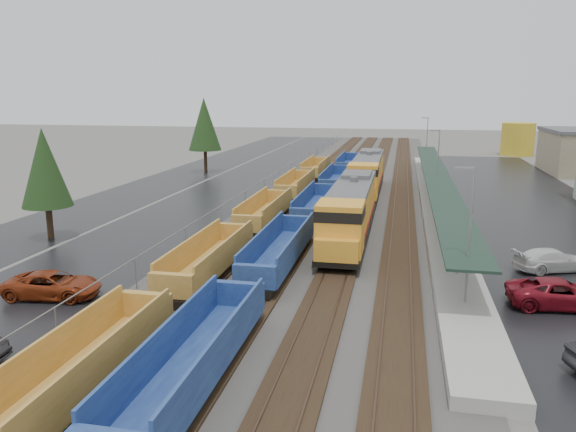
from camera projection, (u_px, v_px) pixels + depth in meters
name	position (u px, v px, depth m)	size (l,w,h in m)	color
ballast_strip	(353.00, 188.00, 70.26)	(20.00, 160.00, 0.08)	#302D2B
trackbed	(353.00, 187.00, 70.24)	(14.60, 160.00, 0.22)	black
west_parking_lot	(238.00, 184.00, 73.20)	(10.00, 160.00, 0.02)	black
west_road	(166.00, 182.00, 75.16)	(9.00, 160.00, 0.02)	black
east_commuter_lot	(532.00, 210.00, 56.99)	(16.00, 100.00, 0.02)	black
station_platform	(436.00, 200.00, 58.70)	(3.00, 80.00, 8.00)	#9E9B93
chainlink_fence	(276.00, 175.00, 70.29)	(0.08, 160.04, 2.02)	gray
distant_hills	(512.00, 125.00, 205.71)	(301.00, 140.00, 25.20)	#4F5C48
tree_west_near	(45.00, 168.00, 44.61)	(3.96, 3.96, 9.00)	#332316
tree_west_far	(204.00, 124.00, 82.81)	(4.84, 4.84, 11.00)	#332316
locomotive_lead	(350.00, 211.00, 44.57)	(3.12, 20.56, 4.65)	black
locomotive_trail	(367.00, 174.00, 64.66)	(3.12, 20.56, 4.65)	black
well_string_yellow	(242.00, 233.00, 43.14)	(2.56, 87.65, 2.27)	#A37E2D
well_string_blue	(301.00, 224.00, 45.81)	(2.57, 95.06, 2.28)	navy
storage_tank	(518.00, 139.00, 106.51)	(6.12, 6.12, 6.12)	gold
parked_car_west_c	(53.00, 285.00, 32.49)	(5.45, 2.51, 1.51)	maroon
parked_car_east_b	(561.00, 294.00, 30.97)	(5.71, 2.63, 1.59)	maroon
parked_car_east_c	(552.00, 260.00, 37.35)	(5.14, 2.09, 1.49)	silver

